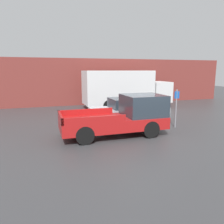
# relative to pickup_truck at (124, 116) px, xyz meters

# --- Properties ---
(ground_plane) EXTENTS (60.00, 60.00, 0.00)m
(ground_plane) POSITION_rel_pickup_truck_xyz_m (0.85, -0.42, -0.94)
(ground_plane) COLOR #3D3D3F
(building_wall) EXTENTS (28.00, 0.15, 4.27)m
(building_wall) POSITION_rel_pickup_truck_xyz_m (0.85, 10.15, 1.20)
(building_wall) COLOR brown
(building_wall) RESTS_ON ground
(pickup_truck) EXTENTS (5.17, 2.08, 1.98)m
(pickup_truck) POSITION_rel_pickup_truck_xyz_m (0.00, 0.00, 0.00)
(pickup_truck) COLOR red
(pickup_truck) RESTS_ON ground
(car) EXTENTS (4.88, 2.01, 1.46)m
(car) POSITION_rel_pickup_truck_xyz_m (1.47, 2.82, -0.19)
(car) COLOR silver
(car) RESTS_ON ground
(delivery_truck) EXTENTS (7.49, 2.47, 3.18)m
(delivery_truck) POSITION_rel_pickup_truck_xyz_m (2.86, 7.40, 0.76)
(delivery_truck) COLOR white
(delivery_truck) RESTS_ON ground
(parking_sign) EXTENTS (0.30, 0.07, 2.16)m
(parking_sign) POSITION_rel_pickup_truck_xyz_m (3.27, 0.38, 0.28)
(parking_sign) COLOR gray
(parking_sign) RESTS_ON ground
(newspaper_box) EXTENTS (0.45, 0.40, 1.01)m
(newspaper_box) POSITION_rel_pickup_truck_xyz_m (3.44, 9.83, -0.44)
(newspaper_box) COLOR red
(newspaper_box) RESTS_ON ground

